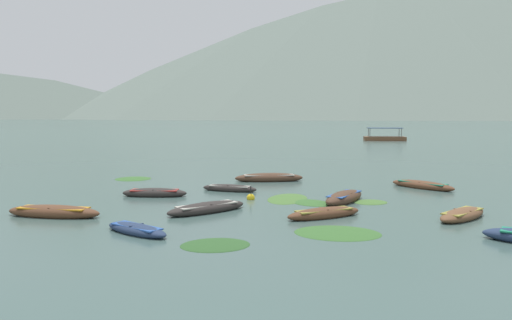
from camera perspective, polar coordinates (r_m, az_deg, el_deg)
The scene contains 22 objects.
ground_plane at distance 1505.61m, azimuth 5.59°, elevation 4.96°, with size 6000.00×6000.00×0.00m, color #425B56.
mountain_1 at distance 1815.75m, azimuth -20.77°, elevation 12.73°, with size 1678.95×1678.95×508.23m, color slate.
mountain_2 at distance 1532.77m, azimuth -3.00°, elevation 10.00°, with size 917.34×917.34×268.08m, color #56665B.
mountain_3 at distance 1613.11m, azimuth 15.32°, elevation 14.82°, with size 2015.26×2015.26×560.31m, color slate.
rowboat_0 at distance 27.61m, azimuth -3.19°, elevation -3.42°, with size 3.40×1.54×0.49m.
rowboat_2 at distance 26.35m, azimuth -12.07°, elevation -3.89°, with size 3.56×1.22×0.56m.
rowboat_3 at distance 30.37m, azimuth 19.31°, elevation -2.88°, with size 3.62×3.69×0.56m.
rowboat_4 at distance 22.35m, azimuth -23.09°, elevation -5.75°, with size 4.32×1.42×0.62m.
rowboat_5 at distance 18.21m, azimuth -14.13°, elevation -8.10°, with size 3.10×2.38×0.43m.
rowboat_6 at distance 31.84m, azimuth 1.57°, elevation -2.16°, with size 4.73×2.10×0.68m.
rowboat_7 at distance 21.64m, azimuth -5.90°, elevation -5.77°, with size 3.65×3.62×0.56m.
rowboat_8 at distance 24.54m, azimuth 10.53°, elevation -4.45°, with size 2.75×3.92×0.67m.
rowboat_9 at distance 20.62m, azimuth 8.17°, elevation -6.36°, with size 3.54×2.69×0.53m.
rowboat_10 at distance 21.98m, azimuth 23.51°, elevation -6.03°, with size 3.06×3.28×0.53m.
ferry_0 at distance 90.28m, azimuth 15.16°, elevation 2.55°, with size 7.38×3.16×2.54m.
mooring_buoy at distance 24.77m, azimuth -0.63°, elevation -4.54°, with size 0.43×0.43×0.83m.
weed_patch_0 at distance 24.64m, azimuth 13.54°, elevation -4.96°, with size 1.76×1.51×0.14m, color #477033.
weed_patch_1 at distance 25.02m, azimuth 3.80°, elevation -4.67°, with size 3.44×2.01×0.14m, color #477033.
weed_patch_2 at distance 17.98m, azimuth 9.74°, elevation -8.64°, with size 3.20×2.43×0.14m, color #38662D.
weed_patch_3 at distance 34.03m, azimuth -14.52°, elevation -2.21°, with size 2.46×2.47×0.14m, color #38662D.
weed_patch_5 at distance 23.94m, azimuth 6.68°, elevation -5.14°, with size 1.69×2.30×0.14m, color #38662D.
weed_patch_6 at distance 16.18m, azimuth -4.91°, elevation -10.14°, with size 1.85×2.35×0.14m, color #2D5628.
Camera 1 is at (1.41, -5.60, 4.26)m, focal length 33.36 mm.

